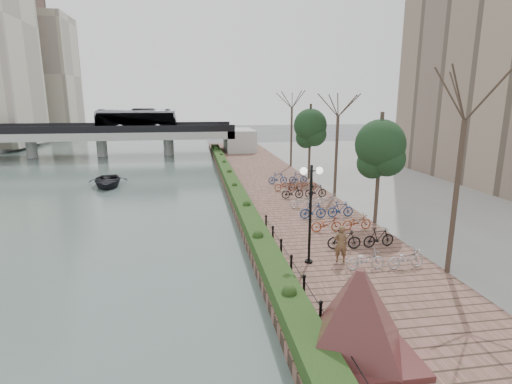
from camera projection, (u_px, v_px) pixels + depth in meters
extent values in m
plane|color=#59595B|center=(273.00, 323.00, 14.03)|extent=(220.00, 220.00, 0.00)
cube|color=#455651|center=(55.00, 187.00, 35.82)|extent=(30.00, 130.00, 0.02)
cube|color=brown|center=(279.00, 196.00, 31.42)|extent=(8.00, 75.00, 0.50)
cube|color=gray|center=(464.00, 189.00, 33.83)|extent=(24.00, 75.00, 0.50)
cube|color=#193413|center=(233.00, 184.00, 33.19)|extent=(1.10, 56.00, 0.60)
cylinder|color=black|center=(343.00, 349.00, 11.16)|extent=(0.10, 0.10, 0.70)
cylinder|color=black|center=(321.00, 313.00, 13.09)|extent=(0.10, 0.10, 0.70)
cylinder|color=black|center=(304.00, 285.00, 15.01)|extent=(0.10, 0.10, 0.70)
cylinder|color=black|center=(291.00, 264.00, 16.94)|extent=(0.10, 0.10, 0.70)
cylinder|color=black|center=(281.00, 247.00, 18.86)|extent=(0.10, 0.10, 0.70)
cylinder|color=black|center=(273.00, 234.00, 20.79)|extent=(0.10, 0.10, 0.70)
cylinder|color=black|center=(266.00, 222.00, 22.71)|extent=(0.10, 0.10, 0.70)
cube|color=#441D1D|center=(356.00, 349.00, 11.61)|extent=(3.12, 3.12, 0.18)
pyramid|color=#441D1D|center=(358.00, 309.00, 11.32)|extent=(4.45, 4.45, 2.39)
cylinder|color=black|center=(310.00, 215.00, 17.51)|extent=(0.12, 0.12, 4.45)
cylinder|color=black|center=(312.00, 171.00, 17.06)|extent=(0.70, 0.06, 0.06)
sphere|color=white|center=(304.00, 171.00, 17.01)|extent=(0.32, 0.32, 0.32)
sphere|color=white|center=(319.00, 171.00, 17.11)|extent=(0.32, 0.32, 0.32)
imported|color=brown|center=(341.00, 244.00, 17.90)|extent=(0.69, 0.52, 1.71)
imported|color=#ABA9AE|center=(366.00, 260.00, 17.08)|extent=(0.60, 1.71, 0.90)
imported|color=black|center=(344.00, 239.00, 19.57)|extent=(0.47, 1.66, 1.00)
imported|color=maroon|center=(326.00, 224.00, 22.08)|extent=(0.60, 1.72, 0.90)
imported|color=navy|center=(313.00, 211.00, 24.57)|extent=(0.47, 1.66, 1.00)
imported|color=#ABA9AE|center=(302.00, 201.00, 27.08)|extent=(0.60, 1.71, 0.90)
imported|color=black|center=(292.00, 192.00, 29.57)|extent=(0.47, 1.66, 1.00)
imported|color=maroon|center=(285.00, 185.00, 32.09)|extent=(0.60, 1.72, 0.90)
imported|color=navy|center=(278.00, 178.00, 34.58)|extent=(0.47, 1.66, 1.00)
imported|color=#ABA9AE|center=(405.00, 258.00, 17.35)|extent=(0.60, 1.71, 0.90)
imported|color=black|center=(378.00, 237.00, 19.84)|extent=(0.47, 1.66, 1.00)
imported|color=maroon|center=(357.00, 222.00, 22.35)|extent=(0.60, 1.72, 0.90)
imported|color=navy|center=(341.00, 209.00, 24.84)|extent=(0.47, 1.66, 1.00)
imported|color=#ABA9AE|center=(327.00, 200.00, 27.36)|extent=(0.60, 1.71, 0.90)
imported|color=black|center=(316.00, 191.00, 29.85)|extent=(0.47, 1.66, 1.00)
imported|color=maroon|center=(306.00, 184.00, 32.36)|extent=(0.60, 1.72, 0.90)
imported|color=navy|center=(298.00, 178.00, 34.85)|extent=(0.47, 1.66, 1.00)
cube|color=#ADACA7|center=(101.00, 135.00, 54.39)|extent=(36.00, 8.00, 1.00)
cube|color=black|center=(93.00, 130.00, 50.42)|extent=(36.00, 0.15, 0.90)
cube|color=black|center=(106.00, 126.00, 57.93)|extent=(36.00, 0.15, 0.90)
cylinder|color=#ADACA7|center=(32.00, 149.00, 53.43)|extent=(1.40, 1.40, 2.50)
cylinder|color=#ADACA7|center=(102.00, 147.00, 54.79)|extent=(1.40, 1.40, 2.50)
cylinder|color=#ADACA7|center=(169.00, 146.00, 56.14)|extent=(1.40, 1.40, 2.50)
imported|color=silver|center=(137.00, 119.00, 54.68)|extent=(2.52, 10.77, 3.00)
imported|color=black|center=(107.00, 181.00, 35.93)|extent=(4.12, 5.30, 1.01)
cube|color=#BAB39B|center=(43.00, 76.00, 83.20)|extent=(12.00, 12.00, 24.00)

